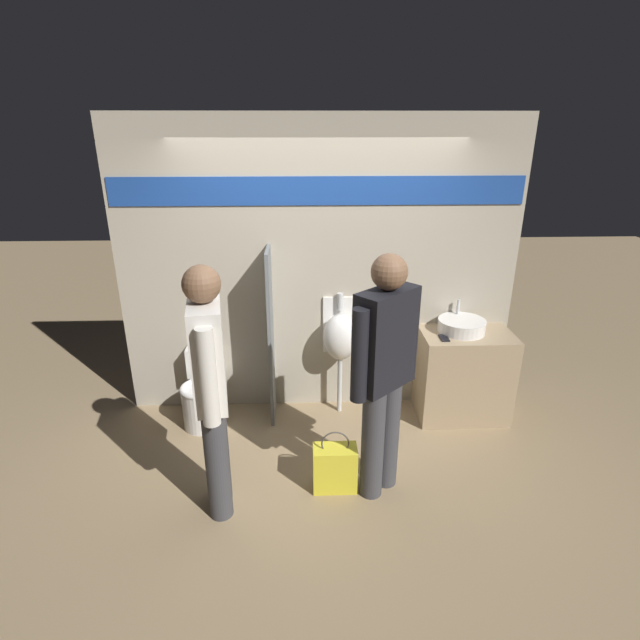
# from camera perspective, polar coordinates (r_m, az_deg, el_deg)

# --- Properties ---
(ground_plane) EXTENTS (16.00, 16.00, 0.00)m
(ground_plane) POSITION_cam_1_polar(r_m,az_deg,el_deg) (4.59, 0.08, -13.07)
(ground_plane) COLOR #997F5B
(display_wall) EXTENTS (3.61, 0.07, 2.70)m
(display_wall) POSITION_cam_1_polar(r_m,az_deg,el_deg) (4.54, -0.20, 5.68)
(display_wall) COLOR #B2A893
(display_wall) RESTS_ON ground_plane
(sink_counter) EXTENTS (0.82, 0.51, 0.84)m
(sink_counter) POSITION_cam_1_polar(r_m,az_deg,el_deg) (4.87, 16.04, -6.06)
(sink_counter) COLOR tan
(sink_counter) RESTS_ON ground_plane
(sink_basin) EXTENTS (0.43, 0.43, 0.25)m
(sink_basin) POSITION_cam_1_polar(r_m,az_deg,el_deg) (4.70, 15.87, -0.62)
(sink_basin) COLOR white
(sink_basin) RESTS_ON sink_counter
(cell_phone) EXTENTS (0.07, 0.14, 0.01)m
(cell_phone) POSITION_cam_1_polar(r_m,az_deg,el_deg) (4.52, 13.99, -2.02)
(cell_phone) COLOR black
(cell_phone) RESTS_ON sink_counter
(divider_near_counter) EXTENTS (0.03, 0.40, 1.62)m
(divider_near_counter) POSITION_cam_1_polar(r_m,az_deg,el_deg) (4.52, -5.64, -1.95)
(divider_near_counter) COLOR slate
(divider_near_counter) RESTS_ON ground_plane
(urinal_near_counter) EXTENTS (0.33, 0.30, 1.17)m
(urinal_near_counter) POSITION_cam_1_polar(r_m,az_deg,el_deg) (4.59, 2.34, -1.94)
(urinal_near_counter) COLOR silver
(urinal_near_counter) RESTS_ON ground_plane
(toilet) EXTENTS (0.38, 0.54, 0.82)m
(toilet) POSITION_cam_1_polar(r_m,az_deg,el_deg) (4.75, -13.20, -8.40)
(toilet) COLOR white
(toilet) RESTS_ON ground_plane
(person_in_vest) EXTENTS (0.27, 0.63, 1.82)m
(person_in_vest) POSITION_cam_1_polar(r_m,az_deg,el_deg) (3.40, -12.39, -7.22)
(person_in_vest) COLOR #3D3D42
(person_in_vest) RESTS_ON ground_plane
(person_with_lanyard) EXTENTS (0.51, 0.47, 1.84)m
(person_with_lanyard) POSITION_cam_1_polar(r_m,az_deg,el_deg) (3.51, 7.33, -5.62)
(person_with_lanyard) COLOR #3D3D42
(person_with_lanyard) RESTS_ON ground_plane
(shopping_bag) EXTENTS (0.33, 0.18, 0.51)m
(shopping_bag) POSITION_cam_1_polar(r_m,az_deg,el_deg) (3.94, 1.71, -16.49)
(shopping_bag) COLOR yellow
(shopping_bag) RESTS_ON ground_plane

